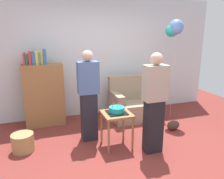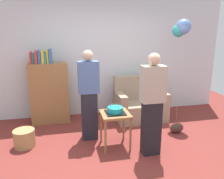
# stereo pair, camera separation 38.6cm
# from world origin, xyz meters

# --- Properties ---
(ground_plane) EXTENTS (8.00, 8.00, 0.00)m
(ground_plane) POSITION_xyz_m (0.00, 0.00, 0.00)
(ground_plane) COLOR maroon
(wall_back) EXTENTS (6.00, 0.10, 2.70)m
(wall_back) POSITION_xyz_m (0.00, 2.05, 1.35)
(wall_back) COLOR silver
(wall_back) RESTS_ON ground_plane
(couch) EXTENTS (1.10, 0.70, 0.96)m
(couch) POSITION_xyz_m (0.77, 1.42, 0.34)
(couch) COLOR gray
(couch) RESTS_ON ground_plane
(bookshelf) EXTENTS (0.80, 0.36, 1.60)m
(bookshelf) POSITION_xyz_m (-1.19, 1.68, 0.69)
(bookshelf) COLOR olive
(bookshelf) RESTS_ON ground_plane
(side_table) EXTENTS (0.48, 0.48, 0.60)m
(side_table) POSITION_xyz_m (-0.06, 0.32, 0.51)
(side_table) COLOR olive
(side_table) RESTS_ON ground_plane
(birthday_cake) EXTENTS (0.32, 0.32, 0.17)m
(birthday_cake) POSITION_xyz_m (-0.06, 0.32, 0.65)
(birthday_cake) COLOR black
(birthday_cake) RESTS_ON side_table
(person_blowing_candles) EXTENTS (0.36, 0.22, 1.63)m
(person_blowing_candles) POSITION_xyz_m (-0.45, 0.70, 0.83)
(person_blowing_candles) COLOR #23232D
(person_blowing_candles) RESTS_ON ground_plane
(person_holding_cake) EXTENTS (0.36, 0.22, 1.63)m
(person_holding_cake) POSITION_xyz_m (0.45, -0.03, 0.83)
(person_holding_cake) COLOR black
(person_holding_cake) RESTS_ON ground_plane
(wicker_basket) EXTENTS (0.36, 0.36, 0.30)m
(wicker_basket) POSITION_xyz_m (-1.59, 0.64, 0.15)
(wicker_basket) COLOR #A88451
(wicker_basket) RESTS_ON ground_plane
(handbag) EXTENTS (0.28, 0.14, 0.20)m
(handbag) POSITION_xyz_m (1.24, 0.55, 0.10)
(handbag) COLOR #473328
(handbag) RESTS_ON ground_plane
(balloon_bunch) EXTENTS (0.37, 0.34, 2.19)m
(balloon_bunch) POSITION_xyz_m (1.55, 1.17, 2.00)
(balloon_bunch) COLOR silver
(balloon_bunch) RESTS_ON ground_plane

